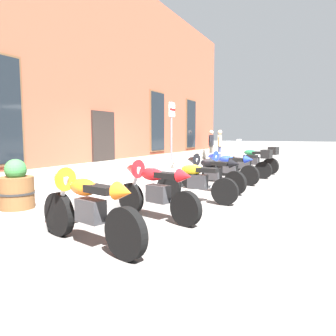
{
  "coord_description": "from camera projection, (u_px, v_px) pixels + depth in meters",
  "views": [
    {
      "loc": [
        -8.38,
        -3.98,
        1.56
      ],
      "look_at": [
        -0.72,
        -0.1,
        0.66
      ],
      "focal_mm": 34.43,
      "sensor_mm": 36.0,
      "label": 1
    }
  ],
  "objects": [
    {
      "name": "barrel_planter",
      "position": [
        16.0,
        188.0,
        6.12
      ],
      "size": [
        0.67,
        0.67,
        0.95
      ],
      "color": "brown",
      "rests_on": "sidewalk"
    },
    {
      "name": "sidewalk",
      "position": [
        138.0,
        183.0,
        9.97
      ],
      "size": [
        27.85,
        2.63,
        0.15
      ],
      "primitive_type": "cube",
      "color": "slate",
      "rests_on": "ground_plane"
    },
    {
      "name": "ground_plane",
      "position": [
        176.0,
        188.0,
        9.38
      ],
      "size": [
        140.0,
        140.0,
        0.0
      ],
      "primitive_type": "plane",
      "color": "#565451"
    },
    {
      "name": "pedestrian_tan_coat",
      "position": [
        220.0,
        144.0,
        16.6
      ],
      "size": [
        0.57,
        0.31,
        1.63
      ],
      "color": "#2D3351",
      "rests_on": "sidewalk"
    },
    {
      "name": "parking_sign",
      "position": [
        172.0,
        129.0,
        10.18
      ],
      "size": [
        0.36,
        0.07,
        2.44
      ],
      "color": "#4C4C51",
      "rests_on": "sidewalk"
    },
    {
      "name": "lane_stripe",
      "position": [
        293.0,
        198.0,
        7.95
      ],
      "size": [
        27.85,
        0.12,
        0.01
      ],
      "primitive_type": "cube",
      "color": "silver",
      "rests_on": "ground_plane"
    },
    {
      "name": "motorcycle_black_sport",
      "position": [
        209.0,
        171.0,
        8.83
      ],
      "size": [
        0.81,
        2.05,
        1.03
      ],
      "color": "black",
      "rests_on": "ground_plane"
    },
    {
      "name": "motorcycle_silver_touring",
      "position": [
        246.0,
        162.0,
        11.66
      ],
      "size": [
        0.71,
        2.11,
        1.32
      ],
      "color": "black",
      "rests_on": "ground_plane"
    },
    {
      "name": "motorcycle_blue_sport",
      "position": [
        227.0,
        166.0,
        10.3
      ],
      "size": [
        0.77,
        2.02,
        1.02
      ],
      "color": "black",
      "rests_on": "ground_plane"
    },
    {
      "name": "motorcycle_red_sport",
      "position": [
        153.0,
        187.0,
        5.93
      ],
      "size": [
        0.74,
        1.95,
        1.08
      ],
      "color": "black",
      "rests_on": "ground_plane"
    },
    {
      "name": "motorcycle_orange_sport",
      "position": [
        85.0,
        205.0,
        4.49
      ],
      "size": [
        0.76,
        2.15,
        1.08
      ],
      "color": "black",
      "rests_on": "ground_plane"
    },
    {
      "name": "motorcycle_yellow_naked",
      "position": [
        195.0,
        182.0,
        7.42
      ],
      "size": [
        0.62,
        2.01,
        0.94
      ],
      "color": "black",
      "rests_on": "ground_plane"
    },
    {
      "name": "pedestrian_dark_jacket",
      "position": [
        211.0,
        143.0,
        17.78
      ],
      "size": [
        0.66,
        0.25,
        1.64
      ],
      "color": "#38332D",
      "rests_on": "sidewalk"
    },
    {
      "name": "brick_pub_facade",
      "position": [
        34.0,
        80.0,
        11.57
      ],
      "size": [
        21.85,
        6.21,
        7.05
      ],
      "color": "brown",
      "rests_on": "ground_plane"
    },
    {
      "name": "motorcycle_green_touring",
      "position": [
        255.0,
        159.0,
        12.98
      ],
      "size": [
        0.85,
        2.16,
        1.37
      ],
      "color": "black",
      "rests_on": "ground_plane"
    }
  ]
}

